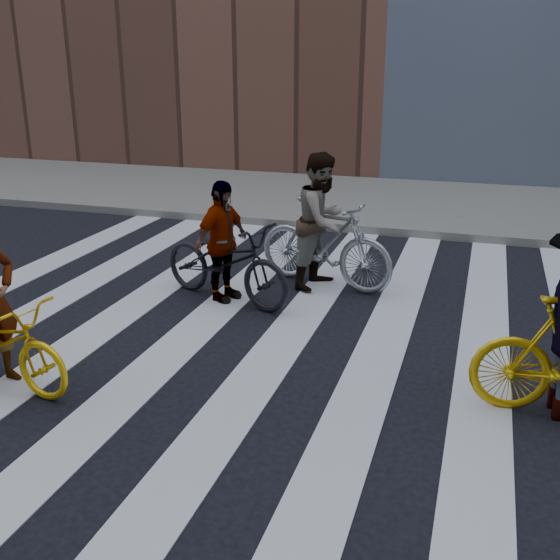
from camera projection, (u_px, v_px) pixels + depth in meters
The scene contains 7 objects.
ground at pixel (238, 337), 7.64m from camera, with size 100.00×100.00×0.00m, color black.
sidewalk_far at pixel (360, 201), 14.37m from camera, with size 100.00×5.00×0.15m, color gray.
zebra_crosswalk at pixel (238, 336), 7.64m from camera, with size 8.25×10.00×0.01m.
bike_silver_mid at pixel (325, 243), 9.13m from camera, with size 0.59×2.09×1.25m, color #989BA1.
bike_dark_rear at pixel (226, 261), 8.61m from camera, with size 0.72×2.07×1.09m, color black.
rider_mid at pixel (322, 221), 9.04m from camera, with size 0.92×0.71×1.89m, color slate.
rider_rear at pixel (222, 242), 8.54m from camera, with size 0.94×0.39×1.61m, color slate.
Camera 1 is at (2.59, -6.52, 3.12)m, focal length 42.00 mm.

